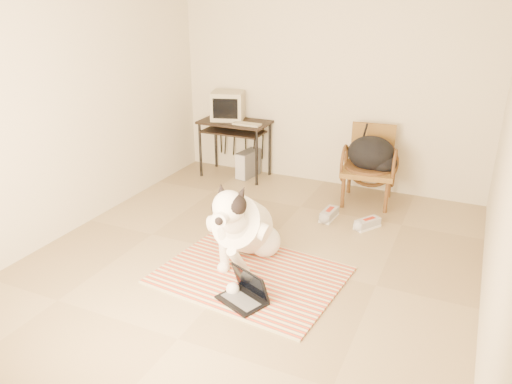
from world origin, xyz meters
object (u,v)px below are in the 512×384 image
Objects in this scene: laptop at (245,293)px; backpack at (373,155)px; crt_monitor at (228,106)px; pc_tower at (248,164)px; computer_desk at (234,129)px; dog at (243,228)px; rattan_chair at (369,165)px.

backpack is (0.46, 2.46, 0.52)m from laptop.
pc_tower is at bearing -5.23° from crt_monitor.
backpack reaches higher than computer_desk.
pc_tower reaches higher than laptop.
laptop is 3.05m from computer_desk.
dog is 2.37m from computer_desk.
computer_desk is at bearing 118.39° from laptop.
pc_tower is at bearing 114.33° from dog.
laptop is 3.24m from crt_monitor.
dog is 2.32m from pc_tower.
laptop is 0.50× the size of computer_desk.
backpack is at bearing 68.09° from dog.
crt_monitor is 0.83m from pc_tower.
rattan_chair is (0.42, 2.53, 0.37)m from laptop.
computer_desk is 1.56× the size of backpack.
backpack is at bearing -53.84° from rattan_chair.
rattan_chair reaches higher than dog.
laptop is at bearing -61.61° from computer_desk.
computer_desk reaches higher than pc_tower.
dog is 2.08m from rattan_chair.
backpack is at bearing 79.36° from laptop.
dog reaches higher than pc_tower.
backpack is (1.89, -0.17, -0.05)m from computer_desk.
dog reaches higher than backpack.
dog is at bearing -61.31° from computer_desk.
backpack reaches higher than pc_tower.
rattan_chair is (1.97, -0.18, -0.49)m from crt_monitor.
crt_monitor is at bearing 174.78° from rattan_chair.
laptop is at bearing -100.64° from backpack.
crt_monitor reaches higher than backpack.
computer_desk is 0.33m from crt_monitor.
computer_desk is at bearing 176.61° from rattan_chair.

